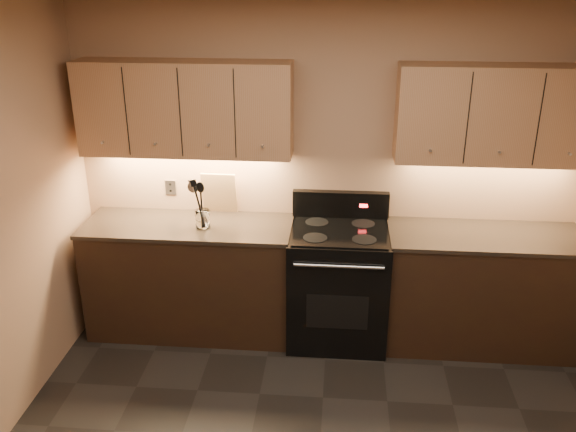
# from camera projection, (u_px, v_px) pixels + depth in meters

# --- Properties ---
(ceiling) EXTENTS (4.00, 4.00, 0.00)m
(ceiling) POSITION_uv_depth(u_px,v_px,m) (329.00, 15.00, 2.43)
(ceiling) COLOR silver
(ceiling) RESTS_ON wall_back
(wall_back) EXTENTS (4.00, 0.04, 2.60)m
(wall_back) POSITION_uv_depth(u_px,v_px,m) (332.00, 170.00, 4.77)
(wall_back) COLOR #9D7C5C
(wall_back) RESTS_ON ground
(counter_left) EXTENTS (1.62, 0.62, 0.93)m
(counter_left) POSITION_uv_depth(u_px,v_px,m) (191.00, 277.00, 4.90)
(counter_left) COLOR black
(counter_left) RESTS_ON ground
(counter_right) EXTENTS (1.46, 0.62, 0.93)m
(counter_right) POSITION_uv_depth(u_px,v_px,m) (480.00, 289.00, 4.71)
(counter_right) COLOR black
(counter_right) RESTS_ON ground
(stove) EXTENTS (0.76, 0.68, 1.14)m
(stove) POSITION_uv_depth(u_px,v_px,m) (338.00, 283.00, 4.78)
(stove) COLOR black
(stove) RESTS_ON ground
(upper_cab_left) EXTENTS (1.60, 0.30, 0.70)m
(upper_cab_left) POSITION_uv_depth(u_px,v_px,m) (185.00, 109.00, 4.53)
(upper_cab_left) COLOR #A97B54
(upper_cab_left) RESTS_ON wall_back
(upper_cab_right) EXTENTS (1.44, 0.30, 0.70)m
(upper_cab_right) POSITION_uv_depth(u_px,v_px,m) (498.00, 115.00, 4.34)
(upper_cab_right) COLOR #A97B54
(upper_cab_right) RESTS_ON wall_back
(outlet_plate) EXTENTS (0.08, 0.01, 0.12)m
(outlet_plate) POSITION_uv_depth(u_px,v_px,m) (171.00, 187.00, 4.94)
(outlet_plate) COLOR #B2B5BA
(outlet_plate) RESTS_ON wall_back
(utensil_crock) EXTENTS (0.12, 0.12, 0.14)m
(utensil_crock) POSITION_uv_depth(u_px,v_px,m) (203.00, 219.00, 4.65)
(utensil_crock) COLOR white
(utensil_crock) RESTS_ON counter_left
(cutting_board) EXTENTS (0.28, 0.10, 0.35)m
(cutting_board) POSITION_uv_depth(u_px,v_px,m) (219.00, 193.00, 4.88)
(cutting_board) COLOR tan
(cutting_board) RESTS_ON counter_left
(black_spoon) EXTENTS (0.07, 0.11, 0.35)m
(black_spoon) POSITION_uv_depth(u_px,v_px,m) (202.00, 203.00, 4.62)
(black_spoon) COLOR black
(black_spoon) RESTS_ON utensil_crock
(black_turner) EXTENTS (0.17, 0.10, 0.39)m
(black_turner) POSITION_uv_depth(u_px,v_px,m) (203.00, 202.00, 4.58)
(black_turner) COLOR black
(black_turner) RESTS_ON utensil_crock
(steel_spatula) EXTENTS (0.20, 0.10, 0.40)m
(steel_spatula) POSITION_uv_depth(u_px,v_px,m) (206.00, 201.00, 4.59)
(steel_spatula) COLOR silver
(steel_spatula) RESTS_ON utensil_crock
(steel_skimmer) EXTENTS (0.19, 0.14, 0.36)m
(steel_skimmer) POSITION_uv_depth(u_px,v_px,m) (205.00, 205.00, 4.58)
(steel_skimmer) COLOR silver
(steel_skimmer) RESTS_ON utensil_crock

